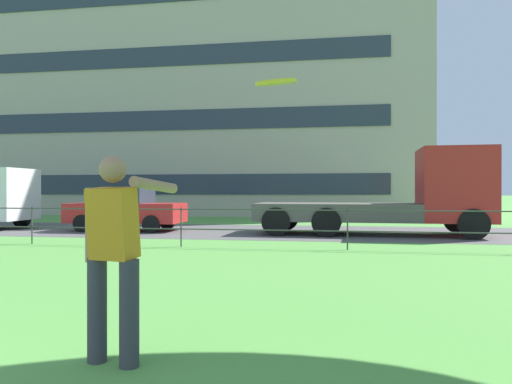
{
  "coord_description": "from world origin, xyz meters",
  "views": [
    {
      "loc": [
        3.87,
        -0.19,
        1.42
      ],
      "look_at": [
        2.6,
        7.58,
        1.4
      ],
      "focal_mm": 33.98,
      "sensor_mm": 36.0,
      "label": 1
    }
  ],
  "objects_px": {
    "person_thrower": "(114,251)",
    "flatbed_truck_far_left": "(405,197)",
    "car_red_right": "(125,209)",
    "frisbee": "(276,82)",
    "apartment_building_background": "(203,80)"
  },
  "relations": [
    {
      "from": "frisbee",
      "to": "person_thrower",
      "type": "bearing_deg",
      "value": 156.53
    },
    {
      "from": "person_thrower",
      "to": "flatbed_truck_far_left",
      "type": "bearing_deg",
      "value": 71.93
    },
    {
      "from": "flatbed_truck_far_left",
      "to": "frisbee",
      "type": "bearing_deg",
      "value": -101.34
    },
    {
      "from": "car_red_right",
      "to": "frisbee",
      "type": "bearing_deg",
      "value": -61.88
    },
    {
      "from": "frisbee",
      "to": "flatbed_truck_far_left",
      "type": "xyz_separation_m",
      "value": [
        2.58,
        12.87,
        -0.91
      ]
    },
    {
      "from": "person_thrower",
      "to": "flatbed_truck_far_left",
      "type": "height_order",
      "value": "flatbed_truck_far_left"
    },
    {
      "from": "car_red_right",
      "to": "flatbed_truck_far_left",
      "type": "bearing_deg",
      "value": -1.33
    },
    {
      "from": "flatbed_truck_far_left",
      "to": "apartment_building_background",
      "type": "height_order",
      "value": "apartment_building_background"
    },
    {
      "from": "flatbed_truck_far_left",
      "to": "apartment_building_background",
      "type": "distance_m",
      "value": 21.33
    },
    {
      "from": "person_thrower",
      "to": "car_red_right",
      "type": "relative_size",
      "value": 0.42
    },
    {
      "from": "apartment_building_background",
      "to": "flatbed_truck_far_left",
      "type": "bearing_deg",
      "value": -55.47
    },
    {
      "from": "frisbee",
      "to": "flatbed_truck_far_left",
      "type": "height_order",
      "value": "flatbed_truck_far_left"
    },
    {
      "from": "car_red_right",
      "to": "flatbed_truck_far_left",
      "type": "height_order",
      "value": "flatbed_truck_far_left"
    },
    {
      "from": "car_red_right",
      "to": "apartment_building_background",
      "type": "relative_size",
      "value": 0.14
    },
    {
      "from": "person_thrower",
      "to": "frisbee",
      "type": "height_order",
      "value": "frisbee"
    }
  ]
}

